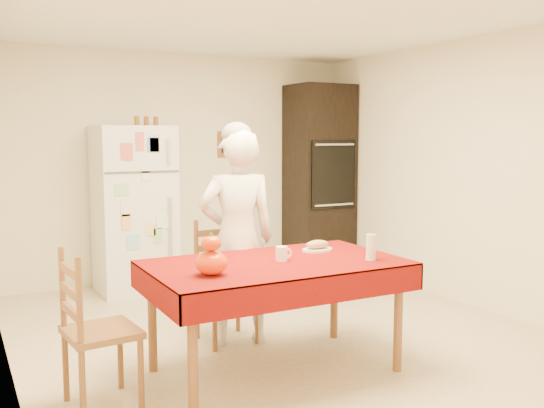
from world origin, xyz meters
TOP-DOWN VIEW (x-y plane):
  - floor at (0.00, 0.00)m, footprint 4.50×4.50m
  - room_shell at (0.00, 0.00)m, footprint 4.02×4.52m
  - refrigerator at (-0.65, 1.88)m, footprint 0.75×0.74m
  - oven_cabinet at (1.63, 1.93)m, footprint 0.70×0.62m
  - dining_table at (-0.40, -0.72)m, footprint 1.70×1.00m
  - chair_far at (-0.44, 0.05)m, footprint 0.43×0.41m
  - chair_left at (-1.62, -0.72)m, footprint 0.44×0.45m
  - seated_woman at (-0.39, -0.10)m, footprint 0.67×0.51m
  - coffee_mug at (-0.35, -0.73)m, footprint 0.08×0.08m
  - pumpkin_lower at (-0.92, -0.89)m, footprint 0.20×0.20m
  - pumpkin_upper at (-0.92, -0.89)m, footprint 0.12×0.12m
  - wine_glass at (0.21, -0.98)m, footprint 0.07×0.07m
  - bread_plate at (0.05, -0.54)m, footprint 0.24×0.24m
  - bread_loaf at (0.05, -0.54)m, footprint 0.18×0.10m
  - spice_jar_left at (-0.58, 1.93)m, footprint 0.05×0.05m
  - spice_jar_mid at (-0.48, 1.93)m, footprint 0.05×0.05m
  - spice_jar_right at (-0.38, 1.93)m, footprint 0.05×0.05m

SIDE VIEW (x-z plane):
  - floor at x=0.00m, z-range 0.00..0.00m
  - chair_far at x=-0.44m, z-range 0.03..0.98m
  - chair_left at x=-1.62m, z-range 0.03..0.98m
  - dining_table at x=-0.40m, z-range 0.31..1.07m
  - bread_plate at x=0.05m, z-range 0.76..0.78m
  - bread_loaf at x=0.05m, z-range 0.78..0.84m
  - coffee_mug at x=-0.35m, z-range 0.76..0.86m
  - seated_woman at x=-0.39m, z-range 0.00..1.65m
  - pumpkin_lower at x=-0.92m, z-range 0.76..0.91m
  - wine_glass at x=0.21m, z-range 0.76..0.94m
  - refrigerator at x=-0.65m, z-range 0.00..1.70m
  - pumpkin_upper at x=-0.92m, z-range 0.91..1.00m
  - oven_cabinet at x=1.63m, z-range 0.00..2.20m
  - room_shell at x=0.00m, z-range 0.37..2.88m
  - spice_jar_left at x=-0.58m, z-range 1.70..1.80m
  - spice_jar_mid at x=-0.48m, z-range 1.70..1.80m
  - spice_jar_right at x=-0.38m, z-range 1.70..1.80m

